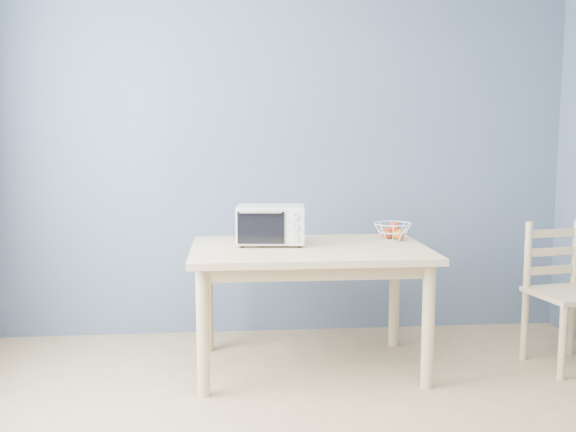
{
  "coord_description": "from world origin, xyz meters",
  "views": [
    {
      "loc": [
        -0.38,
        -2.26,
        1.41
      ],
      "look_at": [
        -0.05,
        1.52,
        0.93
      ],
      "focal_mm": 40.0,
      "sensor_mm": 36.0,
      "label": 1
    }
  ],
  "objects": [
    {
      "name": "room",
      "position": [
        0.0,
        0.0,
        1.3
      ],
      "size": [
        4.01,
        4.51,
        2.61
      ],
      "color": "tan",
      "rests_on": "ground"
    },
    {
      "name": "dining_chair",
      "position": [
        1.64,
        1.4,
        0.43
      ],
      "size": [
        0.48,
        0.48,
        0.88
      ],
      "rotation": [
        0.0,
        0.0,
        0.18
      ],
      "color": "#D7BF81",
      "rests_on": "ground"
    },
    {
      "name": "fruit_basket",
      "position": [
        0.63,
        1.66,
        0.81
      ],
      "size": [
        0.28,
        0.28,
        0.12
      ],
      "rotation": [
        0.0,
        0.0,
        -0.19
      ],
      "color": "white",
      "rests_on": "dining_table"
    },
    {
      "name": "toaster_oven",
      "position": [
        -0.16,
        1.57,
        0.88
      ],
      "size": [
        0.43,
        0.32,
        0.24
      ],
      "rotation": [
        0.0,
        0.0,
        -0.09
      ],
      "color": "silver",
      "rests_on": "dining_table"
    },
    {
      "name": "dining_table",
      "position": [
        0.08,
        1.47,
        0.65
      ],
      "size": [
        1.4,
        0.9,
        0.75
      ],
      "color": "#D7BF81",
      "rests_on": "ground"
    }
  ]
}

